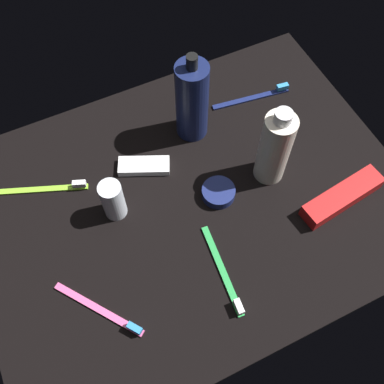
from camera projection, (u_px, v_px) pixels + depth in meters
ground_plane at (192, 201)px, 89.81cm from camera, size 84.00×64.00×1.20cm
lotion_bottle at (192, 101)px, 89.47cm from camera, size 6.61×6.61×21.14cm
bodywash_bottle at (275, 148)px, 84.71cm from camera, size 6.03×6.03×18.99cm
deodorant_stick at (113, 200)px, 83.98cm from camera, size 4.29×4.29×9.23cm
toothbrush_pink at (104, 311)px, 77.90cm from camera, size 11.64×15.21×2.10cm
toothbrush_green at (225, 275)px, 81.12cm from camera, size 2.88×18.03×2.10cm
toothbrush_lime at (48, 188)px, 89.83cm from camera, size 17.21×7.66×2.10cm
toothbrush_navy at (256, 96)px, 101.41cm from camera, size 17.99×3.66×2.10cm
toothpaste_box_red at (342, 197)px, 87.75cm from camera, size 18.01×6.55×3.20cm
snack_bar_white at (144, 166)px, 92.21cm from camera, size 11.12×7.93×1.50cm
cream_tin_left at (218, 192)px, 88.86cm from camera, size 6.60×6.60×2.08cm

